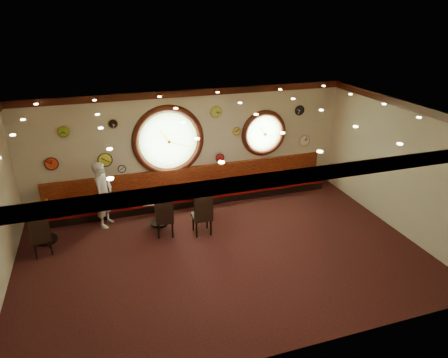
% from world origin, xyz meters
% --- Properties ---
extents(floor, '(9.00, 6.00, 0.00)m').
position_xyz_m(floor, '(0.00, 0.00, 0.00)').
color(floor, black).
rests_on(floor, ground).
extents(ceiling, '(9.00, 6.00, 0.02)m').
position_xyz_m(ceiling, '(0.00, 0.00, 3.20)').
color(ceiling, '#B98134').
rests_on(ceiling, wall_back).
extents(wall_back, '(9.00, 0.02, 3.20)m').
position_xyz_m(wall_back, '(0.00, 3.00, 1.60)').
color(wall_back, beige).
rests_on(wall_back, floor).
extents(wall_front, '(9.00, 0.02, 3.20)m').
position_xyz_m(wall_front, '(0.00, -3.00, 1.60)').
color(wall_front, beige).
rests_on(wall_front, floor).
extents(wall_right, '(0.02, 6.00, 3.20)m').
position_xyz_m(wall_right, '(4.50, 0.00, 1.60)').
color(wall_right, beige).
rests_on(wall_right, floor).
extents(molding_back, '(9.00, 0.10, 0.18)m').
position_xyz_m(molding_back, '(0.00, 2.95, 3.11)').
color(molding_back, '#341109').
rests_on(molding_back, wall_back).
extents(molding_front, '(9.00, 0.10, 0.18)m').
position_xyz_m(molding_front, '(0.00, -2.95, 3.11)').
color(molding_front, '#341109').
rests_on(molding_front, wall_back).
extents(molding_right, '(0.10, 6.00, 0.18)m').
position_xyz_m(molding_right, '(4.45, 0.00, 3.11)').
color(molding_right, '#341109').
rests_on(molding_right, wall_back).
extents(banquette_base, '(8.00, 0.55, 0.20)m').
position_xyz_m(banquette_base, '(0.00, 2.72, 0.10)').
color(banquette_base, black).
rests_on(banquette_base, floor).
extents(banquette_seat, '(8.00, 0.55, 0.30)m').
position_xyz_m(banquette_seat, '(0.00, 2.72, 0.35)').
color(banquette_seat, '#540708').
rests_on(banquette_seat, banquette_base).
extents(banquette_back, '(8.00, 0.10, 0.55)m').
position_xyz_m(banquette_back, '(0.00, 2.94, 0.75)').
color(banquette_back, '#61070D').
rests_on(banquette_back, wall_back).
extents(porthole_left_glass, '(1.66, 0.02, 1.66)m').
position_xyz_m(porthole_left_glass, '(-0.60, 3.00, 1.85)').
color(porthole_left_glass, '#9DD580').
rests_on(porthole_left_glass, wall_back).
extents(porthole_left_frame, '(1.98, 0.18, 1.98)m').
position_xyz_m(porthole_left_frame, '(-0.60, 2.98, 1.85)').
color(porthole_left_frame, '#341109').
rests_on(porthole_left_frame, wall_back).
extents(porthole_left_ring, '(1.61, 0.03, 1.61)m').
position_xyz_m(porthole_left_ring, '(-0.60, 2.95, 1.85)').
color(porthole_left_ring, gold).
rests_on(porthole_left_ring, wall_back).
extents(porthole_right_glass, '(1.10, 0.02, 1.10)m').
position_xyz_m(porthole_right_glass, '(2.20, 3.00, 1.80)').
color(porthole_right_glass, '#9DD580').
rests_on(porthole_right_glass, wall_back).
extents(porthole_right_frame, '(1.38, 0.18, 1.38)m').
position_xyz_m(porthole_right_frame, '(2.20, 2.98, 1.80)').
color(porthole_right_frame, '#341109').
rests_on(porthole_right_frame, wall_back).
extents(porthole_right_ring, '(1.09, 0.03, 1.09)m').
position_xyz_m(porthole_right_ring, '(2.20, 2.95, 1.80)').
color(porthole_right_ring, gold).
rests_on(porthole_right_ring, wall_back).
extents(wall_clock_0, '(0.30, 0.03, 0.30)m').
position_xyz_m(wall_clock_0, '(0.75, 2.96, 2.55)').
color(wall_clock_0, '#B0CD40').
rests_on(wall_clock_0, wall_back).
extents(wall_clock_1, '(0.20, 0.03, 0.20)m').
position_xyz_m(wall_clock_1, '(-1.90, 2.96, 1.20)').
color(wall_clock_1, silver).
rests_on(wall_clock_1, wall_back).
extents(wall_clock_2, '(0.24, 0.03, 0.24)m').
position_xyz_m(wall_clock_2, '(-2.00, 2.96, 2.45)').
color(wall_clock_2, black).
rests_on(wall_clock_2, wall_back).
extents(wall_clock_3, '(0.34, 0.03, 0.34)m').
position_xyz_m(wall_clock_3, '(3.55, 2.96, 1.45)').
color(wall_clock_3, white).
rests_on(wall_clock_3, wall_back).
extents(wall_clock_4, '(0.36, 0.03, 0.36)m').
position_xyz_m(wall_clock_4, '(-2.30, 2.96, 1.50)').
color(wall_clock_4, yellow).
rests_on(wall_clock_4, wall_back).
extents(wall_clock_5, '(0.22, 0.03, 0.22)m').
position_xyz_m(wall_clock_5, '(1.35, 2.96, 1.95)').
color(wall_clock_5, '#EEE24F').
rests_on(wall_clock_5, wall_back).
extents(wall_clock_6, '(0.24, 0.03, 0.24)m').
position_xyz_m(wall_clock_6, '(0.85, 2.96, 1.20)').
color(wall_clock_6, red).
rests_on(wall_clock_6, wall_back).
extents(wall_clock_7, '(0.32, 0.03, 0.32)m').
position_xyz_m(wall_clock_7, '(-3.60, 2.96, 1.55)').
color(wall_clock_7, red).
rests_on(wall_clock_7, wall_back).
extents(wall_clock_8, '(0.26, 0.03, 0.26)m').
position_xyz_m(wall_clock_8, '(-3.20, 2.96, 2.35)').
color(wall_clock_8, '#7CAE22').
rests_on(wall_clock_8, wall_back).
extents(wall_clock_9, '(0.28, 0.03, 0.28)m').
position_xyz_m(wall_clock_9, '(3.30, 2.96, 2.40)').
color(wall_clock_9, black).
rests_on(wall_clock_9, wall_back).
extents(table_a, '(0.85, 0.85, 0.87)m').
position_xyz_m(table_a, '(-3.87, 1.83, 0.55)').
color(table_a, black).
rests_on(table_a, floor).
extents(table_b, '(0.81, 0.81, 0.78)m').
position_xyz_m(table_b, '(-1.16, 1.80, 0.49)').
color(table_b, black).
rests_on(table_b, floor).
extents(table_c, '(0.91, 0.91, 0.79)m').
position_xyz_m(table_c, '(0.03, 1.95, 0.50)').
color(table_c, black).
rests_on(table_c, floor).
extents(chair_a, '(0.50, 0.50, 0.61)m').
position_xyz_m(chair_a, '(-3.88, 1.20, 0.57)').
color(chair_a, black).
rests_on(chair_a, floor).
extents(chair_b, '(0.50, 0.50, 0.64)m').
position_xyz_m(chair_b, '(-1.11, 1.16, 0.59)').
color(chair_b, black).
rests_on(chair_b, floor).
extents(chair_c, '(0.46, 0.46, 0.68)m').
position_xyz_m(chair_c, '(-0.21, 0.96, 0.62)').
color(chair_c, black).
rests_on(chair_c, floor).
extents(condiment_a_salt, '(0.04, 0.04, 0.10)m').
position_xyz_m(condiment_a_salt, '(-3.98, 1.83, 0.92)').
color(condiment_a_salt, silver).
rests_on(condiment_a_salt, table_a).
extents(condiment_b_salt, '(0.04, 0.04, 0.11)m').
position_xyz_m(condiment_b_salt, '(-1.27, 1.90, 0.84)').
color(condiment_b_salt, silver).
rests_on(condiment_b_salt, table_b).
extents(condiment_c_salt, '(0.04, 0.04, 0.10)m').
position_xyz_m(condiment_c_salt, '(-0.10, 1.95, 0.84)').
color(condiment_c_salt, silver).
rests_on(condiment_c_salt, table_c).
extents(condiment_a_pepper, '(0.04, 0.04, 0.10)m').
position_xyz_m(condiment_a_pepper, '(-3.79, 1.75, 0.92)').
color(condiment_a_pepper, silver).
rests_on(condiment_a_pepper, table_a).
extents(condiment_b_pepper, '(0.03, 0.03, 0.09)m').
position_xyz_m(condiment_b_pepper, '(-1.12, 1.77, 0.83)').
color(condiment_b_pepper, '#BBBBBF').
rests_on(condiment_b_pepper, table_b).
extents(condiment_c_pepper, '(0.04, 0.04, 0.10)m').
position_xyz_m(condiment_c_pepper, '(0.01, 1.97, 0.84)').
color(condiment_c_pepper, silver).
rests_on(condiment_c_pepper, table_c).
extents(condiment_a_bottle, '(0.05, 0.05, 0.17)m').
position_xyz_m(condiment_a_bottle, '(-3.72, 1.99, 0.95)').
color(condiment_a_bottle, gold).
rests_on(condiment_a_bottle, table_a).
extents(condiment_b_bottle, '(0.05, 0.05, 0.14)m').
position_xyz_m(condiment_b_bottle, '(-1.00, 1.82, 0.85)').
color(condiment_b_bottle, gold).
rests_on(condiment_b_bottle, table_b).
extents(condiment_c_bottle, '(0.05, 0.05, 0.15)m').
position_xyz_m(condiment_c_bottle, '(0.16, 1.97, 0.86)').
color(condiment_c_bottle, gold).
rests_on(condiment_c_bottle, table_c).
extents(waiter, '(0.65, 0.75, 1.72)m').
position_xyz_m(waiter, '(-2.44, 2.20, 0.86)').
color(waiter, silver).
rests_on(waiter, floor).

